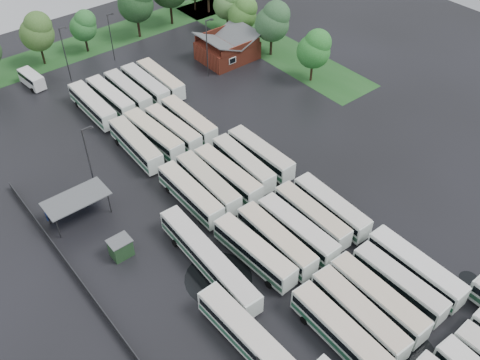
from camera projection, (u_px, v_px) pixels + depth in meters
ground at (289, 252)px, 66.01m from camera, size 160.00×160.00×0.00m
brick_building at (227, 50)px, 100.84m from camera, size 10.07×8.60×5.39m
wash_shed at (75, 200)px, 68.66m from camera, size 8.20×4.20×3.58m
utility_hut at (121, 248)px, 64.79m from camera, size 2.70×2.20×2.62m
grass_strip_north at (70, 50)px, 104.46m from camera, size 80.00×10.00×0.01m
grass_strip_east at (267, 43)px, 106.81m from camera, size 10.00×50.00×0.01m
west_fence at (95, 302)px, 59.78m from camera, size 0.10×50.00×1.20m
bus_r1c0 at (340, 332)px, 55.43m from camera, size 2.93×12.42×3.44m
bus_r1c1 at (359, 314)px, 57.05m from camera, size 3.21×12.44×3.43m
bus_r1c2 at (378, 298)px, 58.57m from camera, size 2.83×12.40×3.44m
bus_r1c3 at (399, 283)px, 60.24m from camera, size 2.63×11.72×3.25m
bus_r1c4 at (415, 268)px, 61.76m from camera, size 2.65×12.33×3.43m
bus_r2c0 at (254, 252)px, 63.62m from camera, size 3.12×12.22×3.37m
bus_r2c1 at (276, 240)px, 64.97m from camera, size 2.74×12.17×3.38m
bus_r2c2 at (297, 230)px, 66.27m from camera, size 2.73×12.11×3.36m
bus_r2c3 at (312, 216)px, 68.16m from camera, size 2.67×11.75×3.26m
bus_r2c4 at (331, 207)px, 69.35m from camera, size 2.83×11.88×3.29m
bus_r3c0 at (190, 194)px, 71.12m from camera, size 2.70×12.08×3.36m
bus_r3c1 at (208, 183)px, 72.68m from camera, size 3.01×12.25×3.39m
bus_r3c2 at (228, 175)px, 74.01m from camera, size 2.78×12.18×3.38m
bus_r3c3 at (243, 163)px, 75.92m from camera, size 2.95×11.91×3.29m
bus_r3c4 at (261, 154)px, 77.52m from camera, size 2.70×11.98×3.32m
bus_r4c0 at (136, 144)px, 79.11m from camera, size 3.12×12.31×3.40m
bus_r4c1 at (154, 135)px, 80.81m from camera, size 3.18×12.43×3.43m
bus_r4c2 at (173, 129)px, 82.15m from camera, size 2.88×11.76×3.25m
bus_r4c3 at (189, 120)px, 83.75m from camera, size 2.55×11.95×3.33m
bus_r5c0 at (93, 105)px, 86.85m from camera, size 2.77×12.29×3.41m
bus_r5c1 at (111, 97)px, 88.69m from camera, size 2.77×11.81×3.27m
bus_r5c2 at (128, 91)px, 90.14m from camera, size 2.52×11.77×3.27m
bus_r5c3 at (145, 85)px, 91.55m from camera, size 2.56×11.94×3.32m
bus_r5c4 at (161, 80)px, 92.89m from camera, size 2.76×11.96×3.32m
artic_bus_west_b at (209, 259)px, 62.79m from camera, size 3.15×17.72×3.27m
artic_bus_west_c at (264, 353)px, 53.61m from camera, size 3.06×18.60×3.44m
minibus at (32, 79)px, 93.85m from camera, size 2.72×6.01×2.54m
tree_north_2 at (37, 31)px, 96.31m from camera, size 6.15×6.15×10.19m
tree_north_3 at (84, 25)px, 100.69m from camera, size 5.06×5.05×8.37m
tree_north_4 at (136, 1)px, 103.87m from camera, size 7.04×7.04×11.66m
tree_east_0 at (315, 49)px, 92.06m from camera, size 5.87×5.87×9.72m
tree_east_1 at (273, 21)px, 98.71m from camera, size 6.44×6.44×10.67m
tree_east_2 at (243, 13)px, 103.42m from camera, size 5.59×5.57×9.23m
tree_east_3 at (228, 3)px, 106.79m from camera, size 5.66×5.66×9.38m
lamp_post_ne at (208, 45)px, 93.14m from camera, size 1.66×0.32×10.76m
lamp_post_nw at (89, 158)px, 69.81m from camera, size 1.67×0.33×10.87m
lamp_post_back_w at (65, 51)px, 92.20m from camera, size 1.56×0.30×10.11m
lamp_post_back_e at (111, 34)px, 98.17m from camera, size 1.40×0.27×9.12m
puddle_0 at (411, 353)px, 55.70m from camera, size 5.34×5.34×0.01m
puddle_2 at (218, 278)px, 62.95m from camera, size 8.03×8.03×0.01m
puddle_3 at (321, 243)px, 67.14m from camera, size 3.11×3.11×0.01m
puddle_4 at (469, 279)px, 62.93m from camera, size 2.31×2.31×0.01m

